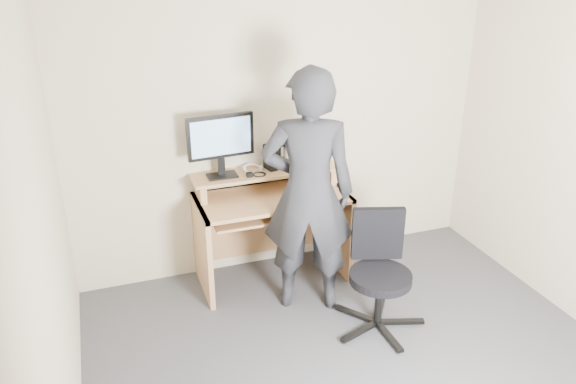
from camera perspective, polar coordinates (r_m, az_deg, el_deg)
back_wall at (r=4.60m, az=-0.49°, el=7.07°), size 3.50×0.02×2.50m
desk at (r=4.60m, az=-1.91°, el=-2.34°), size 1.20×0.60×0.91m
monitor at (r=4.32m, az=-6.85°, el=5.22°), size 0.53×0.15×0.50m
external_drive at (r=4.52m, az=-1.79°, el=3.54°), size 0.09×0.14×0.20m
travel_mug at (r=4.54m, az=-0.45°, el=3.61°), size 0.10×0.10×0.19m
smartphone at (r=4.56m, az=1.23°, el=2.44°), size 0.10×0.14×0.01m
charger at (r=4.40m, az=-3.93°, el=1.77°), size 0.05×0.04×0.03m
headphones at (r=4.54m, az=-3.61°, el=2.37°), size 0.20×0.20×0.06m
keyboard at (r=4.42m, az=-0.49°, el=-1.74°), size 0.49×0.29×0.03m
mouse at (r=4.44m, az=2.01°, el=-0.21°), size 0.11×0.09×0.04m
office_chair at (r=4.09m, az=9.24°, el=-7.56°), size 0.67×0.64×0.84m
person at (r=4.05m, az=2.05°, el=-0.14°), size 0.79×0.65×1.86m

